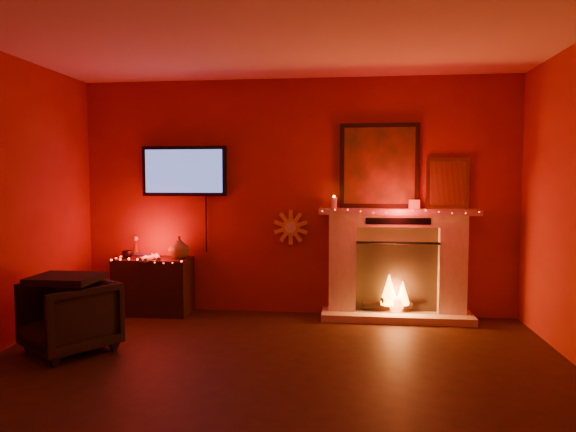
% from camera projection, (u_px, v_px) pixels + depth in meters
% --- Properties ---
extents(room, '(5.00, 5.00, 5.00)m').
position_uv_depth(room, '(258.00, 209.00, 3.44)').
color(room, black).
rests_on(room, ground).
extents(floor, '(5.00, 5.00, 0.00)m').
position_uv_depth(floor, '(258.00, 405.00, 3.53)').
color(floor, black).
rests_on(floor, ground).
extents(fireplace, '(1.72, 0.40, 2.18)m').
position_uv_depth(fireplace, '(396.00, 254.00, 5.72)').
color(fireplace, '#F2E2CC').
rests_on(fireplace, floor).
extents(tv, '(1.00, 0.07, 1.24)m').
position_uv_depth(tv, '(184.00, 171.00, 5.99)').
color(tv, black).
rests_on(tv, room).
extents(sunburst_clock, '(0.40, 0.03, 0.40)m').
position_uv_depth(sunburst_clock, '(291.00, 227.00, 5.92)').
color(sunburst_clock, '#F5A332').
rests_on(sunburst_clock, room).
extents(console_table, '(0.85, 0.53, 0.90)m').
position_uv_depth(console_table, '(155.00, 283.00, 5.93)').
color(console_table, black).
rests_on(console_table, floor).
extents(armchair, '(0.97, 0.98, 0.64)m').
position_uv_depth(armchair, '(69.00, 316.00, 4.60)').
color(armchair, black).
rests_on(armchair, floor).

